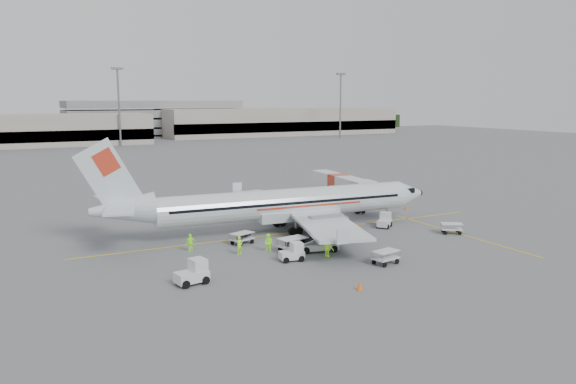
% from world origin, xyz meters
% --- Properties ---
extents(ground, '(360.00, 360.00, 0.00)m').
position_xyz_m(ground, '(0.00, 0.00, 0.00)').
color(ground, '#56595B').
extents(stripe_lead, '(44.00, 0.20, 0.01)m').
position_xyz_m(stripe_lead, '(0.00, 0.00, 0.01)').
color(stripe_lead, yellow).
rests_on(stripe_lead, ground).
extents(stripe_cross, '(0.20, 20.00, 0.01)m').
position_xyz_m(stripe_cross, '(14.00, -8.00, 0.01)').
color(stripe_cross, yellow).
rests_on(stripe_cross, ground).
extents(terminal_east, '(90.00, 26.00, 10.00)m').
position_xyz_m(terminal_east, '(70.00, 145.00, 5.00)').
color(terminal_east, gray).
rests_on(terminal_east, ground).
extents(parking_garage, '(62.00, 24.00, 14.00)m').
position_xyz_m(parking_garage, '(25.00, 160.00, 7.00)').
color(parking_garage, slate).
rests_on(parking_garage, ground).
extents(treeline, '(300.00, 3.00, 6.00)m').
position_xyz_m(treeline, '(0.00, 175.00, 3.00)').
color(treeline, black).
rests_on(treeline, ground).
extents(mast_center, '(3.20, 1.20, 22.00)m').
position_xyz_m(mast_center, '(5.00, 118.00, 11.00)').
color(mast_center, slate).
rests_on(mast_center, ground).
extents(mast_east, '(3.20, 1.20, 22.00)m').
position_xyz_m(mast_east, '(80.00, 118.00, 11.00)').
color(mast_east, slate).
rests_on(mast_east, ground).
extents(aircraft, '(37.11, 30.04, 9.72)m').
position_xyz_m(aircraft, '(-0.64, 0.89, 4.86)').
color(aircraft, silver).
rests_on(aircraft, ground).
extents(jet_bridge, '(4.06, 15.28, 3.96)m').
position_xyz_m(jet_bridge, '(11.39, 10.25, 1.98)').
color(jet_bridge, silver).
rests_on(jet_bridge, ground).
extents(belt_loader, '(4.97, 2.83, 2.54)m').
position_xyz_m(belt_loader, '(-1.81, -7.32, 1.27)').
color(belt_loader, silver).
rests_on(belt_loader, ground).
extents(tug_fore, '(2.26, 2.14, 1.54)m').
position_xyz_m(tug_fore, '(9.09, -2.38, 0.77)').
color(tug_fore, silver).
rests_on(tug_fore, ground).
extents(tug_mid, '(2.11, 1.38, 1.53)m').
position_xyz_m(tug_mid, '(-5.26, -8.90, 0.77)').
color(tug_mid, silver).
rests_on(tug_mid, ground).
extents(tug_aft, '(2.55, 1.75, 1.81)m').
position_xyz_m(tug_aft, '(-14.48, -10.89, 0.91)').
color(tug_aft, silver).
rests_on(tug_aft, ground).
extents(cart_loaded_a, '(2.42, 1.93, 1.10)m').
position_xyz_m(cart_loaded_a, '(-6.81, -2.00, 0.55)').
color(cart_loaded_a, silver).
rests_on(cart_loaded_a, ground).
extents(cart_loaded_b, '(2.69, 1.87, 1.29)m').
position_xyz_m(cart_loaded_b, '(-3.91, -6.51, 0.65)').
color(cart_loaded_b, silver).
rests_on(cart_loaded_b, ground).
extents(cart_empty_a, '(2.40, 1.72, 1.14)m').
position_xyz_m(cart_empty_a, '(1.10, -13.25, 0.57)').
color(cart_empty_a, silver).
rests_on(cart_empty_a, ground).
extents(cart_empty_b, '(2.37, 2.12, 1.07)m').
position_xyz_m(cart_empty_b, '(13.36, -7.74, 0.53)').
color(cart_empty_b, silver).
rests_on(cart_empty_b, ground).
extents(cone_nose, '(0.37, 0.37, 0.60)m').
position_xyz_m(cone_nose, '(17.33, 4.27, 0.30)').
color(cone_nose, '#F35E10').
rests_on(cone_nose, ground).
extents(cone_port, '(0.40, 0.40, 0.65)m').
position_xyz_m(cone_port, '(-4.64, 13.82, 0.33)').
color(cone_port, '#F35E10').
rests_on(cone_port, ground).
extents(cone_stbd, '(0.42, 0.42, 0.69)m').
position_xyz_m(cone_stbd, '(-4.33, -17.49, 0.35)').
color(cone_stbd, '#F35E10').
rests_on(cone_stbd, ground).
extents(crew_a, '(0.69, 0.58, 1.62)m').
position_xyz_m(crew_a, '(-8.39, -5.21, 0.81)').
color(crew_a, '#98FB1C').
rests_on(crew_a, ground).
extents(crew_b, '(0.96, 1.01, 1.64)m').
position_xyz_m(crew_b, '(-5.82, -5.61, 0.82)').
color(crew_b, '#98FB1C').
rests_on(crew_b, ground).
extents(crew_c, '(1.14, 1.33, 1.79)m').
position_xyz_m(crew_c, '(-1.99, -9.24, 0.89)').
color(crew_c, '#98FB1C').
rests_on(crew_c, ground).
extents(crew_d, '(1.01, 0.64, 1.60)m').
position_xyz_m(crew_d, '(-11.84, -2.29, 0.80)').
color(crew_d, '#98FB1C').
rests_on(crew_d, ground).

